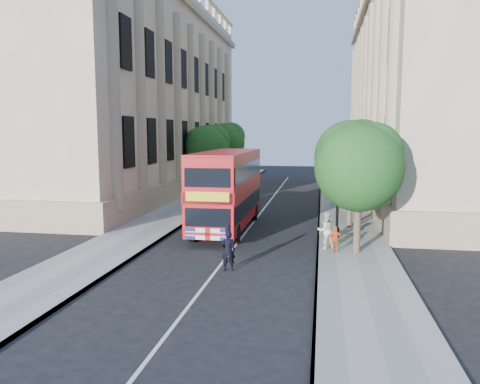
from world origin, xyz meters
The scene contains 17 objects.
ground centered at (0.00, 0.00, 0.00)m, with size 120.00×120.00×0.00m, color black.
pavement_right centered at (5.75, 10.00, 0.06)m, with size 3.50×80.00×0.12m, color gray.
pavement_left centered at (-5.75, 10.00, 0.06)m, with size 3.50×80.00×0.12m, color gray.
building_right centered at (13.80, 24.00, 9.00)m, with size 12.00×38.00×18.00m, color tan.
building_left centered at (-13.80, 24.00, 9.00)m, with size 12.00×38.00×18.00m, color tan.
tree_right_near centered at (5.84, 3.03, 4.25)m, with size 4.00×4.00×6.08m.
tree_right_mid centered at (5.84, 9.03, 4.45)m, with size 4.20×4.20×6.37m.
tree_right_far centered at (5.84, 15.03, 4.31)m, with size 4.00×4.00×6.15m.
tree_left_far centered at (-5.96, 22.03, 4.44)m, with size 4.00×4.00×6.30m.
tree_left_back centered at (-5.96, 30.03, 4.71)m, with size 4.20×4.20×6.65m.
lamp_post centered at (5.00, 6.00, 2.51)m, with size 0.32×0.32×5.16m.
double_decker_bus centered at (-1.18, 7.52, 2.45)m, with size 2.60×9.62×4.44m.
box_van centered at (-2.91, 12.33, 1.39)m, with size 2.43×5.13×2.84m.
police_constable centered at (0.46, -0.41, 0.82)m, with size 0.60×0.39×1.64m, color black.
woman_pedestrian centered at (4.40, 3.46, 0.99)m, with size 0.85×0.66×1.75m, color silver.
child_a centered at (4.84, 2.77, 0.74)m, with size 0.72×0.30×1.23m, color orange.
child_b centered at (4.40, 5.27, 0.62)m, with size 0.64×0.37×1.00m, color gold.
Camera 1 is at (4.16, -18.62, 5.60)m, focal length 35.00 mm.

